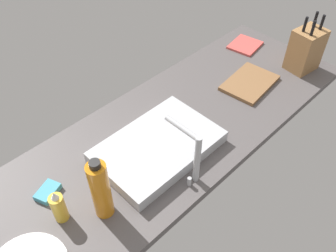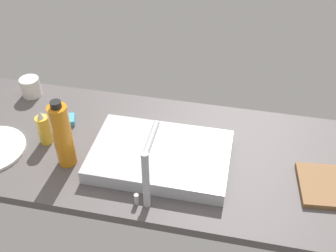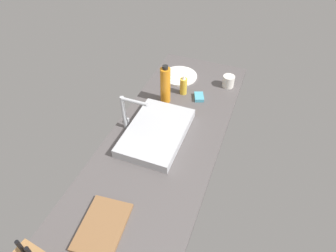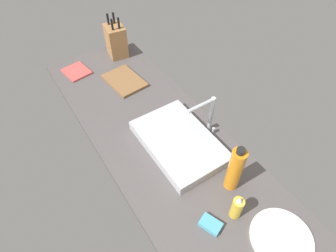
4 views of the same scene
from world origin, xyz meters
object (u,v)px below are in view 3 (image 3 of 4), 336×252
sink_basin (156,132)px  coffee_mug (228,81)px  soap_bottle (183,86)px  dish_sponge (199,97)px  water_bottle (165,85)px  dinner_plate (180,76)px  cutting_board (103,226)px  faucet (127,110)px

sink_basin → coffee_mug: size_ratio=5.90×
soap_bottle → dish_sponge: bearing=-98.3°
dish_sponge → water_bottle: bearing=117.0°
sink_basin → water_bottle: (32.47, 6.98, 10.06)cm
dinner_plate → coffee_mug: (0.89, -35.96, 3.54)cm
sink_basin → dinner_plate: size_ratio=1.90×
soap_bottle → water_bottle: size_ratio=0.54×
soap_bottle → coffee_mug: 33.27cm
cutting_board → coffee_mug: bearing=-12.8°
faucet → dish_sponge: (42.89, -31.26, -13.00)cm
dinner_plate → coffee_mug: 36.15cm
cutting_board → dish_sponge: 105.81cm
faucet → water_bottle: 34.33cm
coffee_mug → water_bottle: bearing=131.4°
faucet → dish_sponge: faucet is taller
faucet → coffee_mug: size_ratio=2.78×
sink_basin → cutting_board: sink_basin is taller
faucet → dinner_plate: size_ratio=0.90×
dish_sponge → cutting_board: bearing=172.6°
dinner_plate → dish_sponge: dish_sponge is taller
cutting_board → water_bottle: (94.58, 6.81, 11.81)cm
water_bottle → dinner_plate: water_bottle is taller
sink_basin → coffee_mug: bearing=-24.1°
dinner_plate → faucet: bearing=170.6°
coffee_mug → cutting_board: bearing=167.2°
cutting_board → coffee_mug: 129.18cm
sink_basin → soap_bottle: size_ratio=3.38×
sink_basin → coffee_mug: coffee_mug is taller
cutting_board → dinner_plate: (125.02, 7.25, -0.30)cm
soap_bottle → water_bottle: 16.08cm
cutting_board → dinner_plate: cutting_board is taller
sink_basin → coffee_mug: (63.80, -28.54, 1.49)cm
sink_basin → faucet: bearing=90.2°
soap_bottle → water_bottle: bearing=145.0°
cutting_board → dinner_plate: size_ratio=1.07×
faucet → coffee_mug: 79.58cm
water_bottle → dinner_plate: 32.77cm
coffee_mug → dish_sponge: bearing=144.2°
faucet → coffee_mug: faucet is taller
coffee_mug → dish_sponge: (-20.97, 15.15, -2.94)cm
cutting_board → dinner_plate: bearing=3.3°
coffee_mug → sink_basin: bearing=155.9°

